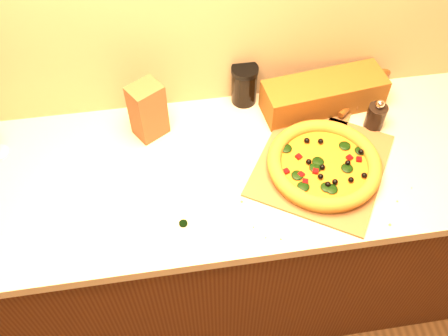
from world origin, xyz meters
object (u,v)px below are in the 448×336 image
pepper_grinder (376,116)px  pizza (324,164)px  pizza_peel (322,161)px  rolling_pin (370,84)px  dark_jar (244,84)px

pepper_grinder → pizza: bearing=-144.3°
pizza_peel → pizza: bearing=-72.8°
pizza_peel → pizza: size_ratio=1.68×
pepper_grinder → rolling_pin: bearing=75.2°
pizza_peel → pizza: 0.05m
pepper_grinder → dark_jar: 0.47m
pizza → dark_jar: dark_jar is taller
pizza → rolling_pin: 0.44m
pizza_peel → dark_jar: (-0.21, 0.33, 0.07)m
pepper_grinder → dark_jar: dark_jar is taller
pizza_peel → dark_jar: 0.39m
pizza_peel → pizza: pizza is taller
pizza → pizza_peel: bearing=74.9°
pizza_peel → pepper_grinder: 0.26m
pizza_peel → dark_jar: dark_jar is taller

